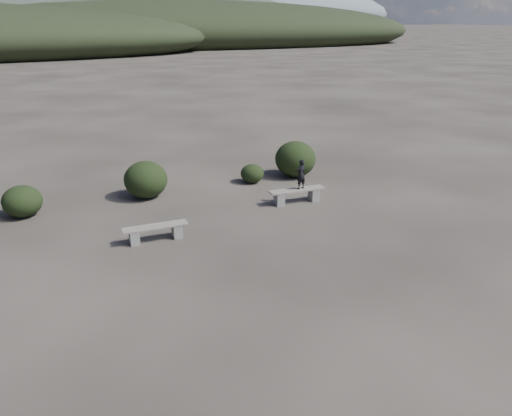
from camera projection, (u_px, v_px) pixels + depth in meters
ground at (333, 311)px, 10.31m from camera, size 1200.00×1200.00×0.00m
bench_left at (156, 231)px, 13.51m from camera, size 1.77×0.45×0.44m
bench_right at (297, 194)px, 16.34m from camera, size 1.90×0.55×0.47m
seated_person at (301, 174)px, 16.14m from camera, size 0.40×0.30×0.99m
shrub_a at (22, 201)px, 15.14m from camera, size 1.18×1.18×0.96m
shrub_b at (146, 180)px, 16.73m from camera, size 1.45×1.45×1.24m
shrub_c at (252, 173)px, 18.37m from camera, size 0.86×0.86×0.69m
shrub_d at (295, 159)px, 19.00m from camera, size 1.56×1.56×1.36m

